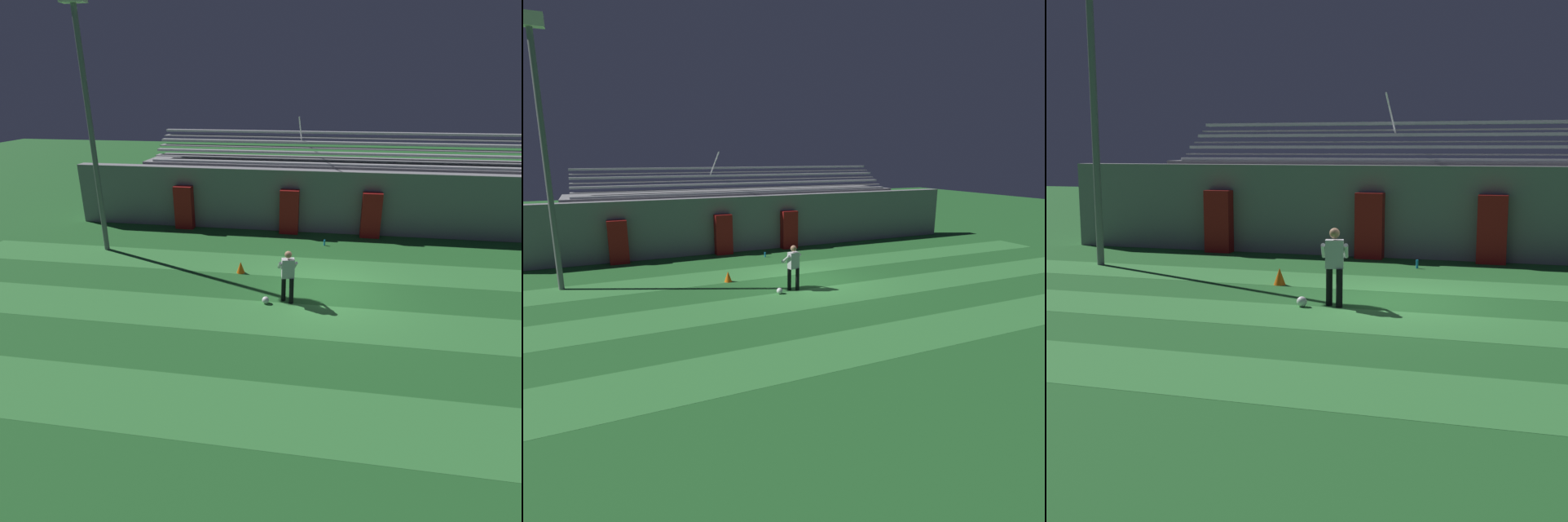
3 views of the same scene
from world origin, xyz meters
TOP-DOWN VIEW (x-y plane):
  - ground_plane at (0.00, 0.00)m, footprint 80.00×80.00m
  - turf_stripe_near at (0.00, -6.00)m, footprint 28.00×1.98m
  - turf_stripe_mid at (0.00, -2.03)m, footprint 28.00×1.98m
  - turf_stripe_far at (0.00, 1.93)m, footprint 28.00×1.98m
  - back_wall at (0.00, 6.50)m, footprint 24.00×0.60m
  - padding_pillar_gate_left at (-1.80, 5.95)m, footprint 0.84×0.44m
  - padding_pillar_gate_right at (1.80, 5.95)m, footprint 0.84×0.44m
  - padding_pillar_far_left at (-6.73, 5.95)m, footprint 0.84×0.44m
  - bleacher_stand at (-0.00, 8.49)m, footprint 18.00×3.35m
  - floodlight_pole at (-8.98, 2.60)m, footprint 0.90×0.36m
  - goalkeeper at (-1.16, -0.91)m, footprint 0.66×0.60m
  - soccer_ball at (-1.81, -1.16)m, footprint 0.22×0.22m
  - traffic_cone at (-3.05, 1.08)m, footprint 0.30×0.30m
  - water_bottle at (-0.15, 4.51)m, footprint 0.07×0.07m

SIDE VIEW (x-z plane):
  - ground_plane at x=0.00m, z-range 0.00..0.00m
  - turf_stripe_near at x=0.00m, z-range 0.00..0.01m
  - turf_stripe_mid at x=0.00m, z-range 0.00..0.01m
  - turf_stripe_far at x=0.00m, z-range 0.00..0.01m
  - soccer_ball at x=-1.81m, z-range 0.00..0.22m
  - water_bottle at x=-0.15m, z-range 0.00..0.24m
  - traffic_cone at x=-3.05m, z-range 0.00..0.42m
  - goalkeeper at x=-1.16m, z-range 0.12..1.79m
  - padding_pillar_gate_left at x=-1.80m, z-range 0.00..1.99m
  - padding_pillar_gate_right at x=1.80m, z-range 0.00..1.99m
  - padding_pillar_far_left at x=-6.73m, z-range 0.00..1.99m
  - back_wall at x=0.00m, z-range 0.00..2.80m
  - bleacher_stand at x=0.00m, z-range -1.01..4.01m
  - floodlight_pole at x=-8.98m, z-range 1.11..10.41m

